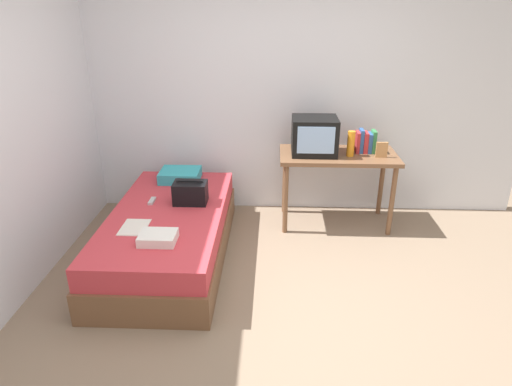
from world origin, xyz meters
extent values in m
plane|color=#84705B|center=(0.00, 0.00, 0.00)|extent=(8.00, 8.00, 0.00)
cube|color=silver|center=(0.00, 2.00, 1.30)|extent=(5.20, 0.10, 2.60)
cube|color=brown|center=(-0.95, 0.82, 0.13)|extent=(1.00, 2.00, 0.27)
cube|color=#C63842|center=(-0.95, 0.82, 0.36)|extent=(0.97, 1.94, 0.19)
cube|color=brown|center=(0.62, 1.58, 0.75)|extent=(1.16, 0.60, 0.04)
cylinder|color=brown|center=(0.10, 1.34, 0.36)|extent=(0.05, 0.05, 0.73)
cylinder|color=brown|center=(1.14, 1.34, 0.36)|extent=(0.05, 0.05, 0.73)
cylinder|color=brown|center=(0.10, 1.82, 0.36)|extent=(0.05, 0.05, 0.73)
cylinder|color=brown|center=(1.14, 1.82, 0.36)|extent=(0.05, 0.05, 0.73)
cube|color=black|center=(0.38, 1.58, 0.95)|extent=(0.44, 0.38, 0.36)
cube|color=#8CB2E0|center=(0.38, 1.39, 0.96)|extent=(0.35, 0.01, 0.26)
cylinder|color=orange|center=(0.73, 1.51, 0.89)|extent=(0.07, 0.07, 0.25)
cube|color=#B72D33|center=(0.81, 1.64, 0.87)|extent=(0.03, 0.15, 0.21)
cube|color=#2D5699|center=(0.85, 1.64, 0.88)|extent=(0.04, 0.13, 0.23)
cube|color=#B72D33|center=(0.89, 1.64, 0.87)|extent=(0.04, 0.15, 0.20)
cube|color=#2D5699|center=(0.93, 1.64, 0.86)|extent=(0.04, 0.14, 0.19)
cube|color=#337F47|center=(0.97, 1.64, 0.88)|extent=(0.04, 0.14, 0.22)
cube|color=#B27F4C|center=(1.02, 1.48, 0.84)|extent=(0.11, 0.02, 0.15)
cube|color=#33A8B7|center=(-0.98, 1.56, 0.51)|extent=(0.40, 0.33, 0.11)
cube|color=black|center=(-0.77, 1.00, 0.56)|extent=(0.30, 0.20, 0.20)
cylinder|color=black|center=(-0.77, 1.00, 0.68)|extent=(0.24, 0.02, 0.02)
cube|color=white|center=(-1.15, 0.50, 0.47)|extent=(0.21, 0.29, 0.01)
cube|color=black|center=(-0.83, 0.39, 0.47)|extent=(0.04, 0.16, 0.02)
cube|color=#B7B7BC|center=(-1.13, 1.00, 0.47)|extent=(0.04, 0.14, 0.02)
cube|color=white|center=(-0.89, 0.27, 0.50)|extent=(0.28, 0.22, 0.07)
camera|label=1|loc=(-0.02, -2.69, 2.16)|focal=31.30mm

